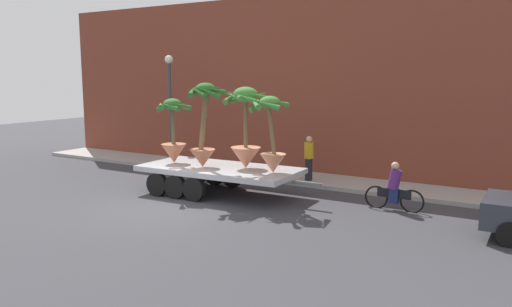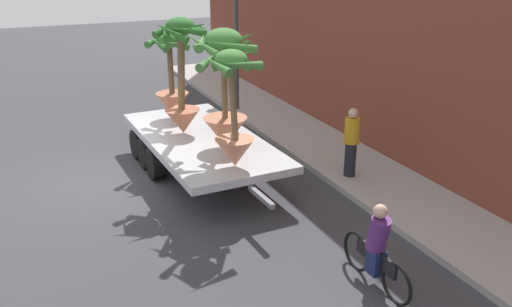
{
  "view_description": "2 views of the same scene",
  "coord_description": "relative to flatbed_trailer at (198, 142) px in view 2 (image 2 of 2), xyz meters",
  "views": [
    {
      "loc": [
        10.39,
        -11.55,
        4.13
      ],
      "look_at": [
        1.59,
        3.06,
        1.46
      ],
      "focal_mm": 35.16,
      "sensor_mm": 36.0,
      "label": 1
    },
    {
      "loc": [
        12.56,
        -1.52,
        5.41
      ],
      "look_at": [
        3.35,
        2.63,
        1.52
      ],
      "focal_mm": 37.79,
      "sensor_mm": 36.0,
      "label": 2
    }
  ],
  "objects": [
    {
      "name": "street_lamp",
      "position": [
        -4.39,
        2.87,
        2.46
      ],
      "size": [
        0.36,
        0.36,
        4.83
      ],
      "color": "#383D42",
      "rests_on": "sidewalk"
    },
    {
      "name": "potted_palm_rear",
      "position": [
        -0.17,
        -0.31,
        1.64
      ],
      "size": [
        1.34,
        1.31,
        2.9
      ],
      "color": "#B26647",
      "rests_on": "flatbed_trailer"
    },
    {
      "name": "pedestrian_near_gate",
      "position": [
        2.18,
        3.14,
        0.27
      ],
      "size": [
        0.36,
        0.36,
        1.71
      ],
      "color": "black",
      "rests_on": "sidewalk"
    },
    {
      "name": "cyclist",
      "position": [
        6.03,
        1.11,
        -0.1
      ],
      "size": [
        1.84,
        0.35,
        1.54
      ],
      "color": "black",
      "rests_on": "ground"
    },
    {
      "name": "potted_palm_middle",
      "position": [
        1.13,
        0.31,
        1.52
      ],
      "size": [
        1.55,
        1.64,
        2.77
      ],
      "color": "#C17251",
      "rests_on": "flatbed_trailer"
    },
    {
      "name": "ground_plane",
      "position": [
        -0.24,
        -2.43,
        -0.77
      ],
      "size": [
        60.0,
        60.0,
        0.0
      ],
      "primitive_type": "plane",
      "color": "#38383D"
    },
    {
      "name": "building_facade",
      "position": [
        -0.24,
        5.37,
        2.93
      ],
      "size": [
        24.0,
        1.2,
        7.4
      ],
      "primitive_type": "cube",
      "color": "brown",
      "rests_on": "ground"
    },
    {
      "name": "potted_palm_front",
      "position": [
        2.27,
        0.05,
        1.4
      ],
      "size": [
        1.38,
        1.43,
        2.5
      ],
      "color": "tan",
      "rests_on": "flatbed_trailer"
    },
    {
      "name": "potted_palm_extra",
      "position": [
        -1.66,
        -0.16,
        1.22
      ],
      "size": [
        1.28,
        1.35,
        2.33
      ],
      "color": "#B26647",
      "rests_on": "flatbed_trailer"
    },
    {
      "name": "flatbed_trailer",
      "position": [
        0.0,
        0.0,
        0.0
      ],
      "size": [
        6.61,
        2.78,
        0.98
      ],
      "color": "#B7BABF",
      "rests_on": "ground"
    },
    {
      "name": "sidewalk",
      "position": [
        -0.24,
        3.67,
        -0.69
      ],
      "size": [
        24.0,
        2.2,
        0.15
      ],
      "primitive_type": "cube",
      "color": "#A39E99",
      "rests_on": "ground"
    }
  ]
}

